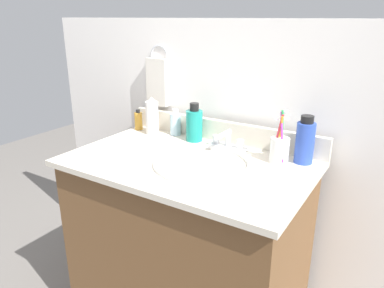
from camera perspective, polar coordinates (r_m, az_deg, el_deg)
vanity_cabinet at (r=1.57m, az=-0.66°, el=-16.60°), size 0.87×0.52×0.77m
countertop at (r=1.37m, az=-0.73°, el=-3.05°), size 0.91×0.57×0.02m
backsplash at (r=1.58m, az=4.66°, el=2.06°), size 0.91×0.02×0.09m
back_wall at (r=1.69m, az=5.46°, el=-3.56°), size 2.01×0.04×1.30m
towel_ring at (r=1.74m, az=-5.13°, el=13.62°), size 0.10×0.01×0.10m
hand_towel at (r=1.74m, az=-5.38°, el=9.63°), size 0.11×0.04×0.22m
sink_basin at (r=1.34m, az=1.68°, el=-4.41°), size 0.37×0.37×0.11m
faucet at (r=1.48m, az=5.53°, el=0.22°), size 0.16×0.10×0.08m
bottle_shampoo_blue at (r=1.38m, az=17.27°, el=0.40°), size 0.07×0.07×0.18m
bottle_mouthwash_teal at (r=1.57m, az=0.36°, el=3.07°), size 0.07×0.07×0.17m
bottle_gel_clear at (r=1.65m, az=-2.60°, el=3.23°), size 0.05×0.05×0.12m
bottle_lotion_white at (r=1.67m, az=-6.27°, el=4.24°), size 0.06×0.06×0.17m
bottle_oil_amber at (r=1.75m, az=-8.38°, el=3.64°), size 0.04×0.04×0.10m
cup_white_ceramic at (r=1.37m, az=13.54°, el=-0.62°), size 0.07×0.07×0.20m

